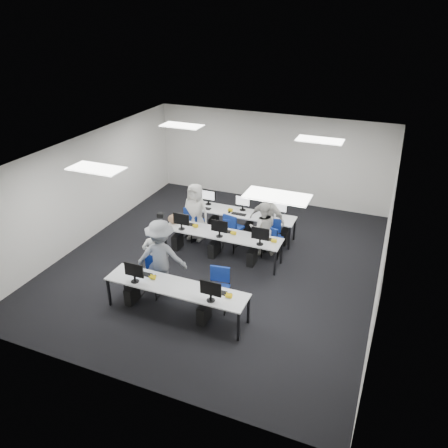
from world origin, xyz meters
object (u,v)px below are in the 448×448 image
at_px(chair_6, 234,234).
at_px(student_0, 156,257).
at_px(desk_front, 176,288).
at_px(chair_0, 152,283).
at_px(chair_7, 273,244).
at_px(chair_5, 195,227).
at_px(photographer, 161,257).
at_px(student_1, 263,228).
at_px(student_2, 196,212).
at_px(student_3, 267,221).
at_px(chair_4, 271,244).
at_px(chair_2, 193,230).
at_px(desk_mid, 222,235).
at_px(chair_3, 228,241).
at_px(chair_1, 218,296).

xyz_separation_m(chair_6, student_0, (-0.90, -2.72, 0.54)).
xyz_separation_m(desk_front, chair_0, (-0.90, 0.45, -0.39)).
relative_size(desk_front, chair_7, 3.90).
bearing_deg(chair_5, photographer, -71.29).
height_order(desk_front, student_0, student_0).
xyz_separation_m(student_1, student_2, (-2.04, 0.09, 0.09)).
bearing_deg(student_3, chair_4, -45.57).
xyz_separation_m(chair_2, photographer, (0.46, -2.57, 0.65)).
relative_size(desk_mid, student_1, 2.13).
xyz_separation_m(chair_4, student_3, (-0.23, 0.28, 0.55)).
bearing_deg(desk_mid, desk_front, -90.00).
bearing_deg(chair_3, student_3, 15.99).
xyz_separation_m(chair_0, student_2, (-0.22, 2.88, 0.55)).
height_order(desk_front, desk_mid, same).
xyz_separation_m(student_2, photographer, (0.38, -2.63, 0.07)).
bearing_deg(student_3, photographer, -115.07).
bearing_deg(chair_0, student_0, 87.13).
relative_size(desk_mid, chair_3, 3.86).
bearing_deg(chair_1, chair_3, 98.68).
height_order(chair_3, photographer, photographer).
bearing_deg(photographer, chair_6, -119.89).
bearing_deg(student_3, chair_0, -115.18).
xyz_separation_m(chair_7, student_2, (-2.31, -0.06, 0.58)).
height_order(chair_7, student_2, student_2).
bearing_deg(student_3, desk_mid, -129.40).
height_order(desk_mid, chair_7, chair_7).
relative_size(chair_0, chair_3, 1.10).
bearing_deg(chair_1, photographer, 166.60).
bearing_deg(chair_6, desk_front, -76.38).
relative_size(chair_4, student_2, 0.58).
xyz_separation_m(chair_2, chair_6, (1.20, 0.20, 0.04)).
distance_m(chair_4, student_2, 2.34).
xyz_separation_m(chair_4, student_2, (-2.28, 0.07, 0.53)).
distance_m(chair_0, chair_1, 1.64).
relative_size(desk_mid, student_0, 1.93).
relative_size(chair_3, chair_4, 0.85).
bearing_deg(chair_4, student_3, 118.90).
bearing_deg(chair_0, desk_front, -32.26).
bearing_deg(chair_1, student_3, 78.38).
bearing_deg(student_0, chair_1, 149.88).
distance_m(chair_7, student_1, 0.58).
height_order(chair_6, student_1, student_1).
relative_size(chair_1, student_2, 0.57).
height_order(chair_6, chair_7, chair_6).
bearing_deg(chair_0, chair_4, 48.23).
height_order(chair_0, chair_1, chair_1).
relative_size(chair_6, photographer, 0.51).
bearing_deg(desk_front, chair_3, 90.17).
distance_m(desk_front, chair_3, 3.11).
relative_size(chair_2, student_3, 0.48).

